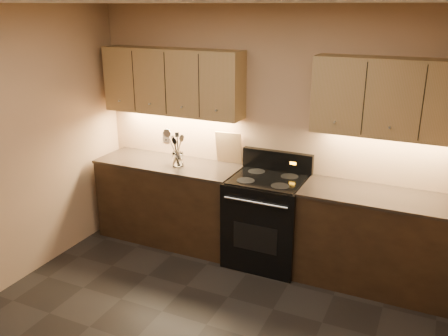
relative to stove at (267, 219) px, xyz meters
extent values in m
plane|color=silver|center=(-0.08, -1.68, 2.12)|extent=(4.00, 4.00, 0.00)
cube|color=tan|center=(-0.08, 0.32, 0.82)|extent=(4.00, 0.04, 2.60)
cube|color=black|center=(-1.18, 0.02, -0.03)|extent=(1.60, 0.60, 0.90)
cube|color=#3C3026|center=(-1.18, 0.02, 0.44)|extent=(1.62, 0.62, 0.03)
cube|color=black|center=(1.10, 0.02, -0.03)|extent=(1.44, 0.60, 0.90)
cube|color=#3C3026|center=(1.10, 0.02, 0.44)|extent=(1.46, 0.62, 0.03)
cube|color=black|center=(0.00, -0.01, -0.02)|extent=(0.76, 0.65, 0.92)
cube|color=black|center=(0.00, -0.01, 0.45)|extent=(0.70, 0.60, 0.01)
cube|color=black|center=(0.00, 0.28, 0.55)|extent=(0.76, 0.07, 0.22)
cube|color=orange|center=(0.18, 0.24, 0.56)|extent=(0.06, 0.00, 0.03)
cylinder|color=silver|center=(0.00, -0.35, 0.32)|extent=(0.65, 0.02, 0.02)
cube|color=black|center=(0.00, -0.33, -0.07)|extent=(0.46, 0.00, 0.28)
cylinder|color=black|center=(-0.18, -0.16, 0.45)|extent=(0.18, 0.18, 0.00)
cylinder|color=black|center=(0.18, -0.16, 0.45)|extent=(0.18, 0.18, 0.00)
cylinder|color=black|center=(-0.18, 0.14, 0.45)|extent=(0.18, 0.18, 0.00)
cylinder|color=black|center=(0.18, 0.14, 0.45)|extent=(0.18, 0.18, 0.00)
cube|color=#A27C51|center=(-1.18, 0.17, 1.32)|extent=(1.60, 0.30, 0.70)
cube|color=#A27C51|center=(1.10, 0.17, 1.32)|extent=(1.44, 0.30, 0.70)
cube|color=#B2B5BA|center=(-1.38, 0.31, 0.64)|extent=(0.08, 0.01, 0.12)
cylinder|color=white|center=(-1.02, -0.04, 0.53)|extent=(0.14, 0.14, 0.15)
cylinder|color=white|center=(-1.02, -0.04, 0.46)|extent=(0.12, 0.12, 0.02)
cube|color=tan|center=(-0.56, 0.27, 0.63)|extent=(0.30, 0.12, 0.36)
camera|label=1|loc=(1.48, -4.24, 2.10)|focal=38.00mm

